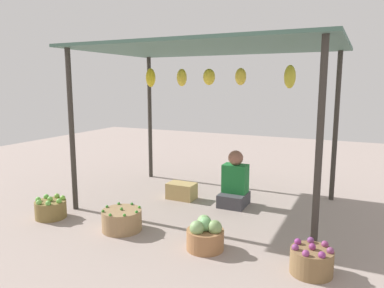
# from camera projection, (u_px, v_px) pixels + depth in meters

# --- Properties ---
(ground_plane) EXTENTS (14.00, 14.00, 0.00)m
(ground_plane) POSITION_uv_depth(u_px,v_px,m) (208.00, 204.00, 5.25)
(ground_plane) COLOR gray
(market_stall_structure) EXTENTS (3.43, 2.25, 2.19)m
(market_stall_structure) POSITION_uv_depth(u_px,v_px,m) (210.00, 59.00, 4.93)
(market_stall_structure) COLOR #38332D
(market_stall_structure) RESTS_ON ground
(vendor_person) EXTENTS (0.36, 0.44, 0.78)m
(vendor_person) POSITION_uv_depth(u_px,v_px,m) (235.00, 184.00, 5.16)
(vendor_person) COLOR #3F3E44
(vendor_person) RESTS_ON ground
(basket_green_apples) EXTENTS (0.39, 0.39, 0.28)m
(basket_green_apples) POSITION_uv_depth(u_px,v_px,m) (51.00, 209.00, 4.70)
(basket_green_apples) COLOR olive
(basket_green_apples) RESTS_ON ground
(basket_green_chilies) EXTENTS (0.46, 0.46, 0.28)m
(basket_green_chilies) POSITION_uv_depth(u_px,v_px,m) (122.00, 220.00, 4.30)
(basket_green_chilies) COLOR #977650
(basket_green_chilies) RESTS_ON ground
(basket_cabbages) EXTENTS (0.39, 0.39, 0.34)m
(basket_cabbages) POSITION_uv_depth(u_px,v_px,m) (205.00, 235.00, 3.80)
(basket_cabbages) COLOR #9D6B43
(basket_cabbages) RESTS_ON ground
(basket_purple_onions) EXTENTS (0.38, 0.38, 0.29)m
(basket_purple_onions) POSITION_uv_depth(u_px,v_px,m) (311.00, 261.00, 3.32)
(basket_purple_onions) COLOR brown
(basket_purple_onions) RESTS_ON ground
(wooden_crate_near_vendor) EXTENTS (0.41, 0.27, 0.24)m
(wooden_crate_near_vendor) POSITION_uv_depth(u_px,v_px,m) (182.00, 191.00, 5.47)
(wooden_crate_near_vendor) COLOR tan
(wooden_crate_near_vendor) RESTS_ON ground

